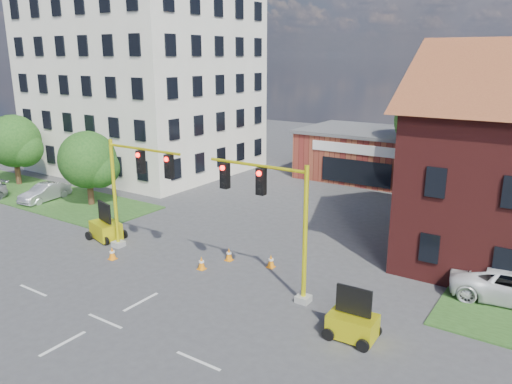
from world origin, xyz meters
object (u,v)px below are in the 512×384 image
Objects in this scene: trailer_east at (353,323)px; trailer_west at (106,228)px; signal_mast_west at (134,184)px; signal_mast_east at (273,212)px.

trailer_west is at bearing 170.86° from trailer_east.
signal_mast_east is (8.71, 0.00, 0.00)m from signal_mast_west.
signal_mast_west is at bearing 8.23° from trailer_west.
signal_mast_west is 8.71m from signal_mast_east.
trailer_east is (16.46, -1.95, -0.04)m from trailer_west.
signal_mast_east is 5.87m from trailer_east.
signal_mast_west reaches higher than trailer_east.
trailer_west is at bearing 178.04° from signal_mast_east.
signal_mast_east is at bearing 13.64° from trailer_west.
signal_mast_west is 3.03× the size of trailer_east.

